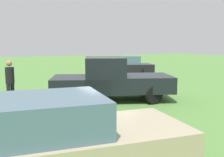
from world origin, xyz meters
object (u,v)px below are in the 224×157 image
object	(u,v)px
pickup_truck	(109,78)
person_bystander	(10,80)
sedan_far	(54,143)
sedan_near	(123,67)

from	to	relation	value
pickup_truck	person_bystander	distance (m)	3.83
sedan_far	sedan_near	bearing A→B (deg)	63.69
person_bystander	pickup_truck	bearing A→B (deg)	38.15
pickup_truck	sedan_near	world-z (taller)	pickup_truck
pickup_truck	sedan_near	size ratio (longest dim) A/B	1.11
sedan_near	sedan_far	world-z (taller)	sedan_far
pickup_truck	sedan_far	bearing A→B (deg)	-102.15
pickup_truck	person_bystander	world-z (taller)	pickup_truck
pickup_truck	person_bystander	size ratio (longest dim) A/B	3.07
sedan_far	person_bystander	distance (m)	6.18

